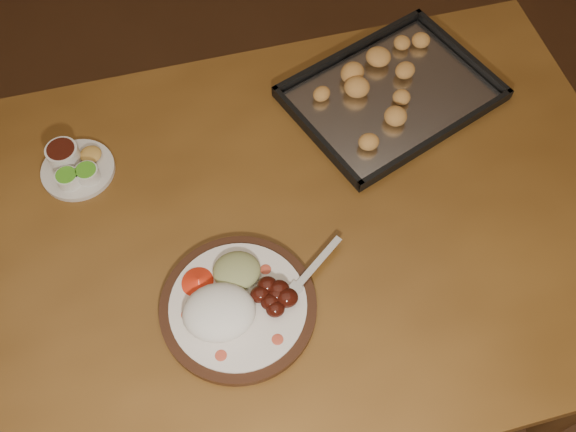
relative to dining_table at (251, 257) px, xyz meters
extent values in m
plane|color=#51311C|center=(-0.21, -0.06, -0.65)|extent=(4.00, 4.00, 0.00)
cube|color=brown|center=(0.00, 0.00, 0.08)|extent=(1.61, 1.09, 0.04)
cylinder|color=#4F3217|center=(0.62, 0.47, -0.30)|extent=(0.07, 0.07, 0.71)
cylinder|color=#33190E|center=(-0.03, -0.15, 0.10)|extent=(0.27, 0.27, 0.02)
cylinder|color=white|center=(-0.03, -0.15, 0.11)|extent=(0.24, 0.24, 0.01)
ellipsoid|color=#D04A31|center=(-0.07, -0.23, 0.12)|extent=(0.02, 0.02, 0.00)
ellipsoid|color=#D04A31|center=(0.03, -0.22, 0.12)|extent=(0.02, 0.02, 0.00)
ellipsoid|color=#D04A31|center=(0.02, -0.09, 0.12)|extent=(0.02, 0.02, 0.00)
ellipsoid|color=#D04A31|center=(-0.12, -0.15, 0.12)|extent=(0.02, 0.02, 0.00)
ellipsoid|color=white|center=(-0.06, -0.16, 0.13)|extent=(0.15, 0.14, 0.06)
ellipsoid|color=#4D130B|center=(0.02, -0.16, 0.13)|extent=(0.03, 0.03, 0.03)
ellipsoid|color=#4D130B|center=(0.04, -0.13, 0.13)|extent=(0.03, 0.03, 0.03)
ellipsoid|color=#4D130B|center=(0.02, -0.12, 0.13)|extent=(0.03, 0.03, 0.03)
ellipsoid|color=#4D130B|center=(0.05, -0.15, 0.13)|extent=(0.03, 0.03, 0.03)
ellipsoid|color=#4D130B|center=(0.01, -0.14, 0.13)|extent=(0.03, 0.03, 0.03)
ellipsoid|color=#4D130B|center=(0.04, -0.14, 0.13)|extent=(0.03, 0.03, 0.03)
ellipsoid|color=#4D130B|center=(0.03, -0.17, 0.13)|extent=(0.03, 0.03, 0.03)
ellipsoid|color=tan|center=(-0.03, -0.09, 0.13)|extent=(0.10, 0.10, 0.03)
cone|color=#F83016|center=(-0.09, -0.10, 0.13)|extent=(0.09, 0.09, 0.03)
cube|color=silver|center=(0.12, -0.09, 0.12)|extent=(0.10, 0.10, 0.00)
cube|color=silver|center=(0.06, -0.14, 0.12)|extent=(0.04, 0.04, 0.00)
cylinder|color=silver|center=(0.05, -0.16, 0.12)|extent=(0.02, 0.02, 0.00)
cylinder|color=silver|center=(0.05, -0.15, 0.12)|extent=(0.02, 0.02, 0.00)
cylinder|color=silver|center=(0.05, -0.15, 0.12)|extent=(0.02, 0.02, 0.00)
cylinder|color=silver|center=(0.04, -0.15, 0.12)|extent=(0.02, 0.02, 0.00)
cylinder|color=silver|center=(-0.32, 0.18, 0.10)|extent=(0.14, 0.14, 0.01)
cylinder|color=white|center=(-0.33, 0.15, 0.12)|extent=(0.04, 0.04, 0.03)
cylinder|color=#4DA721|center=(-0.33, 0.15, 0.13)|extent=(0.04, 0.04, 0.00)
cylinder|color=white|center=(-0.29, 0.16, 0.12)|extent=(0.04, 0.04, 0.03)
cylinder|color=#4DA721|center=(-0.29, 0.16, 0.13)|extent=(0.04, 0.04, 0.00)
cylinder|color=silver|center=(-0.34, 0.20, 0.13)|extent=(0.06, 0.06, 0.04)
cylinder|color=#38110A|center=(-0.34, 0.20, 0.14)|extent=(0.05, 0.05, 0.00)
ellipsoid|color=#C48D45|center=(-0.29, 0.21, 0.12)|extent=(0.04, 0.04, 0.01)
cube|color=black|center=(0.33, 0.29, 0.10)|extent=(0.50, 0.45, 0.01)
cube|color=black|center=(0.26, 0.42, 0.11)|extent=(0.36, 0.20, 0.02)
cube|color=black|center=(0.40, 0.16, 0.11)|extent=(0.36, 0.20, 0.02)
cube|color=black|center=(0.50, 0.38, 0.11)|extent=(0.15, 0.27, 0.02)
cube|color=black|center=(0.16, 0.20, 0.11)|extent=(0.15, 0.27, 0.02)
cube|color=silver|center=(0.33, 0.29, 0.11)|extent=(0.46, 0.42, 0.00)
ellipsoid|color=#E09A4E|center=(0.37, 0.31, 0.12)|extent=(0.05, 0.04, 0.03)
ellipsoid|color=#E09A4E|center=(0.39, 0.36, 0.12)|extent=(0.06, 0.06, 0.03)
ellipsoid|color=#E09A4E|center=(0.31, 0.37, 0.12)|extent=(0.05, 0.06, 0.03)
ellipsoid|color=#E09A4E|center=(0.27, 0.31, 0.12)|extent=(0.05, 0.06, 0.03)
ellipsoid|color=#E09A4E|center=(0.25, 0.29, 0.12)|extent=(0.06, 0.06, 0.03)
ellipsoid|color=#E09A4E|center=(0.29, 0.26, 0.12)|extent=(0.05, 0.04, 0.03)
ellipsoid|color=#E09A4E|center=(0.27, 0.21, 0.12)|extent=(0.06, 0.06, 0.03)
ellipsoid|color=#E09A4E|center=(0.35, 0.20, 0.12)|extent=(0.05, 0.06, 0.03)
ellipsoid|color=#E09A4E|center=(0.39, 0.26, 0.12)|extent=(0.05, 0.06, 0.03)
ellipsoid|color=#E09A4E|center=(0.41, 0.28, 0.12)|extent=(0.06, 0.06, 0.03)
camera|label=1|loc=(0.00, -0.58, 1.14)|focal=40.00mm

